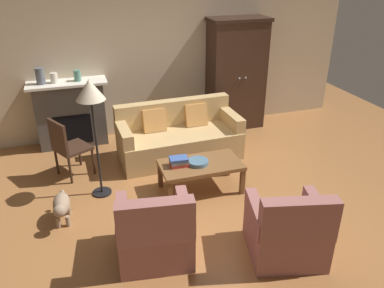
# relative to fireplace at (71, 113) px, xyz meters

# --- Properties ---
(ground_plane) EXTENTS (9.60, 9.60, 0.00)m
(ground_plane) POSITION_rel_fireplace_xyz_m (1.55, -2.30, -0.57)
(ground_plane) COLOR #9E6638
(back_wall) EXTENTS (7.20, 0.10, 2.80)m
(back_wall) POSITION_rel_fireplace_xyz_m (1.55, 0.25, 0.83)
(back_wall) COLOR beige
(back_wall) RESTS_ON ground
(fireplace) EXTENTS (1.26, 0.48, 1.12)m
(fireplace) POSITION_rel_fireplace_xyz_m (0.00, 0.00, 0.00)
(fireplace) COLOR #4C4947
(fireplace) RESTS_ON ground
(armoire) EXTENTS (1.06, 0.57, 2.00)m
(armoire) POSITION_rel_fireplace_xyz_m (2.95, -0.08, 0.43)
(armoire) COLOR #382319
(armoire) RESTS_ON ground
(couch) EXTENTS (1.94, 0.91, 0.86)m
(couch) POSITION_rel_fireplace_xyz_m (1.59, -0.96, -0.25)
(couch) COLOR tan
(couch) RESTS_ON ground
(coffee_table) EXTENTS (1.10, 0.60, 0.42)m
(coffee_table) POSITION_rel_fireplace_xyz_m (1.59, -2.05, -0.20)
(coffee_table) COLOR brown
(coffee_table) RESTS_ON ground
(fruit_bowl) EXTENTS (0.28, 0.28, 0.05)m
(fruit_bowl) POSITION_rel_fireplace_xyz_m (1.55, -2.05, -0.12)
(fruit_bowl) COLOR slate
(fruit_bowl) RESTS_ON coffee_table
(book_stack) EXTENTS (0.26, 0.19, 0.12)m
(book_stack) POSITION_rel_fireplace_xyz_m (1.29, -2.02, -0.09)
(book_stack) COLOR #B73833
(book_stack) RESTS_ON coffee_table
(mantel_vase_slate) EXTENTS (0.14, 0.14, 0.26)m
(mantel_vase_slate) POSITION_rel_fireplace_xyz_m (-0.38, -0.02, 0.68)
(mantel_vase_slate) COLOR #565B66
(mantel_vase_slate) RESTS_ON fireplace
(mantel_vase_cream) EXTENTS (0.11, 0.11, 0.16)m
(mantel_vase_cream) POSITION_rel_fireplace_xyz_m (-0.18, -0.02, 0.63)
(mantel_vase_cream) COLOR beige
(mantel_vase_cream) RESTS_ON fireplace
(mantel_vase_jade) EXTENTS (0.11, 0.11, 0.17)m
(mantel_vase_jade) POSITION_rel_fireplace_xyz_m (0.18, -0.02, 0.64)
(mantel_vase_jade) COLOR slate
(mantel_vase_jade) RESTS_ON fireplace
(armchair_near_left) EXTENTS (0.87, 0.87, 0.88)m
(armchair_near_left) POSITION_rel_fireplace_xyz_m (0.70, -3.16, -0.25)
(armchair_near_left) COLOR #935B56
(armchair_near_left) RESTS_ON ground
(armchair_near_right) EXTENTS (0.92, 0.93, 0.88)m
(armchair_near_right) POSITION_rel_fireplace_xyz_m (2.04, -3.57, -0.25)
(armchair_near_right) COLOR #935B56
(armchair_near_right) RESTS_ON ground
(side_chair_wooden) EXTENTS (0.60, 0.60, 0.90)m
(side_chair_wooden) POSITION_rel_fireplace_xyz_m (-0.11, -1.10, -0.06)
(side_chair_wooden) COLOR #382319
(side_chair_wooden) RESTS_ON ground
(floor_lamp) EXTENTS (0.36, 0.36, 1.62)m
(floor_lamp) POSITION_rel_fireplace_xyz_m (0.27, -1.72, 0.83)
(floor_lamp) COLOR black
(floor_lamp) RESTS_ON ground
(dog) EXTENTS (0.23, 0.57, 0.39)m
(dog) POSITION_rel_fireplace_xyz_m (-0.24, -2.23, -0.32)
(dog) COLOR gray
(dog) RESTS_ON ground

